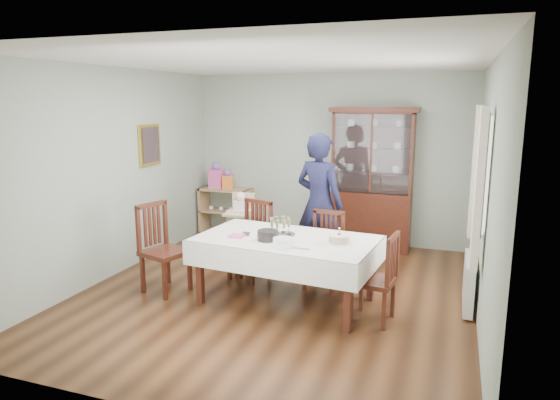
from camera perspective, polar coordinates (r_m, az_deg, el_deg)
The scene contains 25 objects.
floor at distance 6.11m, azimuth -0.42°, elevation -10.56°, with size 5.00×5.00×0.00m, color #593319.
room_shell at distance 6.20m, azimuth 1.23°, elevation 6.02°, with size 5.00×5.00×5.00m.
dining_table at distance 5.73m, azimuth 0.70°, elevation -7.96°, with size 2.10×1.34×0.76m.
china_cabinet at distance 7.77m, azimuth 10.49°, elevation 2.59°, with size 1.30×0.48×2.18m.
sideboard at distance 8.66m, azimuth -6.21°, elevation -1.27°, with size 0.90×0.38×0.80m.
picture_frame at distance 7.43m, azimuth -14.68°, elevation 6.11°, with size 0.04×0.48×0.58m, color gold.
window at distance 5.69m, azimuth 22.24°, elevation 3.14°, with size 0.04×1.02×1.22m, color white.
curtain_left at distance 5.09m, azimuth 21.78°, elevation 1.15°, with size 0.07×0.30×1.55m, color silver.
curtain_right at distance 6.31m, azimuth 21.39°, elevation 3.01°, with size 0.07×0.30×1.55m, color silver.
radiator at distance 5.98m, azimuth 20.76°, elevation -8.77°, with size 0.10×0.80×0.55m, color white.
chair_far_left at distance 6.52m, azimuth -3.40°, elevation -6.36°, with size 0.55×0.55×1.00m.
chair_far_right at distance 6.19m, azimuth 5.00°, elevation -7.53°, with size 0.46×0.46×0.94m.
chair_end_left at distance 6.22m, azimuth -13.02°, elevation -7.34°, with size 0.60×0.60×1.07m.
chair_end_right at distance 5.39m, azimuth 10.72°, elevation -10.63°, with size 0.48×0.48×0.95m.
woman at distance 6.62m, azimuth 4.51°, elevation -0.41°, with size 0.68×0.45×1.87m, color black.
high_chair at distance 7.13m, azimuth -4.44°, elevation -3.99°, with size 0.48×0.48×1.02m.
champagne_tray at distance 5.69m, azimuth 0.03°, elevation -3.46°, with size 0.34×0.34×0.21m.
birthday_cake at distance 5.42m, azimuth 6.77°, elevation -4.49°, with size 0.26×0.26×0.18m.
plate_stack_dark at distance 5.51m, azimuth -1.41°, elevation -4.06°, with size 0.23×0.23×0.11m, color black.
plate_stack_white at distance 5.27m, azimuth 0.37°, elevation -4.88°, with size 0.22×0.22×0.09m, color white.
napkin_stack at distance 5.68m, azimuth -4.96°, elevation -4.09°, with size 0.16×0.16×0.02m, color #E855A8.
cutlery at distance 5.78m, azimuth -4.28°, elevation -3.85°, with size 0.12×0.17×0.01m, color silver, non-canonical shape.
cake_knife at distance 5.22m, azimuth 1.85°, elevation -5.52°, with size 0.29×0.03×0.01m, color silver.
gift_bag_pink at distance 8.60m, azimuth -7.31°, elevation 2.66°, with size 0.24×0.16×0.44m.
gift_bag_orange at distance 8.52m, azimuth -6.03°, elevation 2.26°, with size 0.21×0.18×0.33m.
Camera 1 is at (1.92, -5.33, 2.28)m, focal length 32.00 mm.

